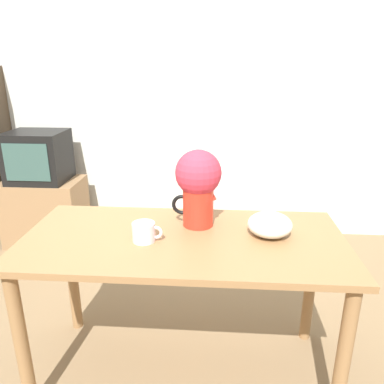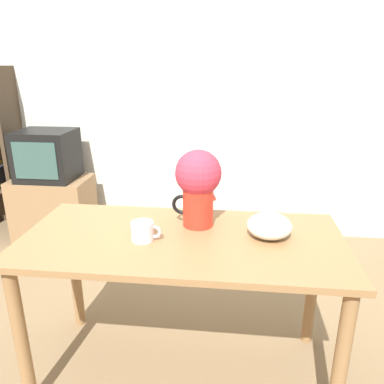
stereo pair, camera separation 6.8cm
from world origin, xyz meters
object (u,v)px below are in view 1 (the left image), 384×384
Objects in this scene: coffee_mug at (144,232)px; white_bowl at (270,225)px; tv_set at (38,157)px; flower_vase at (198,182)px.

coffee_mug is 0.67× the size of white_bowl.
white_bowl reaches higher than coffee_mug.
tv_set reaches higher than coffee_mug.
flower_vase reaches higher than white_bowl.
flower_vase is 0.82× the size of tv_set.
flower_vase is 0.35m from coffee_mug.
flower_vase is 0.39m from white_bowl.
coffee_mug is 1.86m from tv_set.
flower_vase reaches higher than tv_set.
flower_vase is 1.89m from tv_set.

